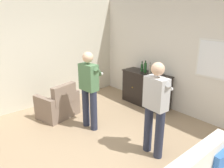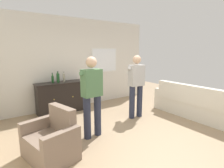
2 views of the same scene
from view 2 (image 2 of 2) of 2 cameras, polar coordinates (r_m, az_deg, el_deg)
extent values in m
plane|color=#9E8466|center=(3.95, 6.49, -16.22)|extent=(10.40, 10.40, 0.00)
cube|color=silver|center=(5.80, -10.89, 6.68)|extent=(5.20, 0.12, 2.80)
cube|color=silver|center=(6.19, -2.51, 7.80)|extent=(1.02, 0.02, 0.84)
cube|color=white|center=(6.19, -2.49, 7.79)|extent=(0.94, 0.03, 0.76)
cube|color=silver|center=(5.27, 26.18, -7.84)|extent=(0.55, 2.22, 0.42)
cube|color=silver|center=(4.98, 25.45, -3.38)|extent=(0.18, 2.22, 0.49)
cube|color=silver|center=(5.87, 16.09, -4.20)|extent=(0.55, 0.18, 0.64)
cube|color=#386BB7|center=(5.55, 18.38, -2.20)|extent=(0.21, 0.42, 0.36)
cube|color=#7F6B5B|center=(3.28, -19.58, -18.82)|extent=(0.77, 0.77, 0.40)
cube|color=#7F6B5B|center=(3.22, -15.94, -10.84)|extent=(0.29, 0.66, 0.45)
cube|color=#7F6B5B|center=(2.94, -15.89, -20.01)|extent=(0.65, 0.27, 0.60)
cube|color=#7F6B5B|center=(3.54, -22.76, -14.94)|extent=(0.65, 0.27, 0.60)
cube|color=black|center=(5.36, -16.30, -4.34)|extent=(1.35, 0.44, 0.87)
cube|color=black|center=(5.26, -16.55, 0.41)|extent=(1.39, 0.48, 0.03)
sphere|color=#B79338|center=(5.05, -18.38, -4.85)|extent=(0.04, 0.04, 0.04)
sphere|color=#B79338|center=(5.22, -12.67, -4.06)|extent=(0.04, 0.04, 0.04)
cylinder|color=#1E4C23|center=(5.23, -17.21, 1.88)|extent=(0.08, 0.08, 0.25)
cylinder|color=#1E4C23|center=(5.21, -17.30, 3.53)|extent=(0.04, 0.04, 0.05)
cylinder|color=#262626|center=(5.20, -17.32, 3.90)|extent=(0.04, 0.04, 0.02)
cylinder|color=gray|center=(5.27, -15.37, 1.92)|extent=(0.06, 0.06, 0.23)
cylinder|color=gray|center=(5.25, -15.45, 3.44)|extent=(0.02, 0.02, 0.05)
cylinder|color=#262626|center=(5.24, -15.47, 3.81)|extent=(0.02, 0.02, 0.02)
cylinder|color=#1E4C23|center=(5.22, -18.81, 1.43)|extent=(0.07, 0.07, 0.19)
cylinder|color=#1E4C23|center=(5.20, -18.89, 2.86)|extent=(0.03, 0.03, 0.07)
cylinder|color=#262626|center=(5.20, -18.92, 3.34)|extent=(0.03, 0.03, 0.02)
cylinder|color=#282D42|center=(3.66, -8.12, -10.95)|extent=(0.15, 0.15, 0.88)
cylinder|color=#282D42|center=(3.80, -4.73, -10.09)|extent=(0.15, 0.15, 0.88)
cube|color=#4C754C|center=(3.53, -6.63, 0.36)|extent=(0.42, 0.25, 0.55)
sphere|color=#D8AD8C|center=(3.48, -6.78, 7.09)|extent=(0.22, 0.22, 0.22)
cylinder|color=#4C754C|center=(3.59, -9.61, 2.23)|extent=(0.30, 0.42, 0.29)
cylinder|color=#4C754C|center=(3.71, -6.54, 2.57)|extent=(0.35, 0.39, 0.29)
cube|color=white|center=(3.80, -9.29, 1.39)|extent=(0.15, 0.05, 0.04)
cylinder|color=#282D42|center=(4.72, 6.54, -5.93)|extent=(0.15, 0.15, 0.88)
cylinder|color=#282D42|center=(4.88, 8.98, -5.45)|extent=(0.15, 0.15, 0.88)
cube|color=#B7B7B7|center=(4.65, 8.00, 2.80)|extent=(0.41, 0.25, 0.55)
sphere|color=#D8AD8C|center=(4.61, 8.13, 7.91)|extent=(0.22, 0.22, 0.22)
cylinder|color=#B7B7B7|center=(4.69, 5.71, 4.27)|extent=(0.35, 0.39, 0.29)
cylinder|color=#B7B7B7|center=(4.83, 7.90, 4.41)|extent=(0.31, 0.42, 0.29)
cube|color=white|center=(4.90, 5.65, 3.54)|extent=(0.15, 0.05, 0.04)
camera|label=1|loc=(5.29, 49.73, 14.11)|focal=35.00mm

